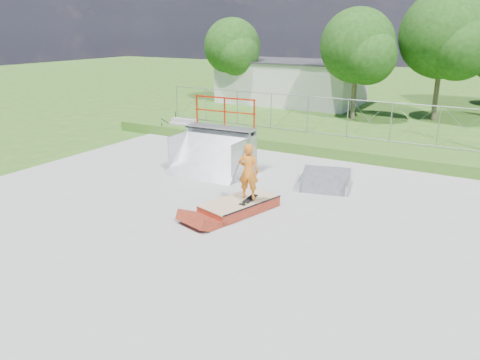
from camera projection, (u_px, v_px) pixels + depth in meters
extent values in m
plane|color=#2C601B|center=(233.00, 223.00, 13.71)|extent=(120.00, 120.00, 0.00)
cube|color=#9C9C99|center=(233.00, 223.00, 13.71)|extent=(20.00, 16.00, 0.04)
cube|color=#2C601B|center=(339.00, 147.00, 21.45)|extent=(24.00, 3.00, 0.50)
cube|color=maroon|center=(240.00, 206.00, 14.52)|extent=(1.81, 2.69, 0.34)
cube|color=tan|center=(240.00, 201.00, 14.46)|extent=(1.84, 2.71, 0.02)
cube|color=black|center=(248.00, 200.00, 14.37)|extent=(0.28, 0.81, 0.13)
imported|color=orange|center=(248.00, 174.00, 14.10)|extent=(0.70, 0.54, 1.71)
cube|color=#BBBBB6|center=(291.00, 82.00, 35.14)|extent=(10.00, 6.00, 3.00)
cylinder|color=#4F4231|center=(353.00, 99.00, 29.09)|extent=(0.30, 0.30, 2.45)
sphere|color=#1A3D10|center=(357.00, 46.00, 28.09)|extent=(4.48, 4.48, 4.48)
sphere|color=#1A3D10|center=(368.00, 56.00, 27.41)|extent=(3.36, 3.36, 3.36)
cylinder|color=#4F4231|center=(436.00, 97.00, 28.54)|extent=(0.30, 0.30, 2.80)
sphere|color=#1A3D10|center=(444.00, 35.00, 27.40)|extent=(5.12, 5.12, 5.12)
sphere|color=#1A3D10|center=(459.00, 47.00, 26.62)|extent=(3.84, 3.84, 3.84)
cylinder|color=#4F4231|center=(232.00, 87.00, 35.52)|extent=(0.30, 0.30, 2.27)
sphere|color=#1A3D10|center=(232.00, 47.00, 34.59)|extent=(4.16, 4.16, 4.16)
sphere|color=#1A3D10|center=(238.00, 54.00, 33.96)|extent=(3.12, 3.12, 3.12)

